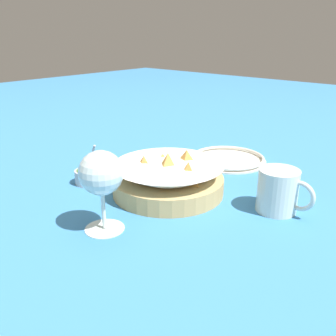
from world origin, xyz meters
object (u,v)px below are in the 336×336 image
food_basket (168,179)px  wine_glass (101,176)px  side_plate (228,159)px  beer_mug (278,192)px  sauce_cup (88,176)px

food_basket → wine_glass: bearing=-84.1°
wine_glass → side_plate: 0.47m
wine_glass → beer_mug: wine_glass is taller
sauce_cup → wine_glass: wine_glass is taller
sauce_cup → beer_mug: (0.39, 0.16, 0.02)m
wine_glass → beer_mug: 0.34m
beer_mug → side_plate: bearing=141.3°
sauce_cup → side_plate: size_ratio=0.49×
side_plate → beer_mug: bearing=-38.7°
wine_glass → side_plate: size_ratio=0.73×
beer_mug → wine_glass: bearing=-126.1°
wine_glass → food_basket: bearing=95.9°
sauce_cup → beer_mug: sauce_cup is taller
beer_mug → side_plate: (-0.23, 0.19, -0.03)m
food_basket → wine_glass: size_ratio=1.64×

